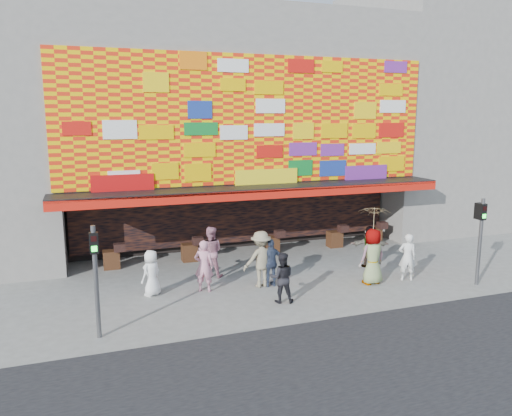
# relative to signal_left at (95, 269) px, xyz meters

# --- Properties ---
(ground) EXTENTS (90.00, 90.00, 0.00)m
(ground) POSITION_rel_signal_left_xyz_m (6.20, 1.50, -1.86)
(ground) COLOR slate
(ground) RESTS_ON ground
(road_strip) EXTENTS (30.00, 8.00, 0.02)m
(road_strip) POSITION_rel_signal_left_xyz_m (6.20, -5.00, -1.85)
(road_strip) COLOR black
(road_strip) RESTS_ON ground
(shop_building) EXTENTS (15.20, 9.40, 10.00)m
(shop_building) POSITION_rel_signal_left_xyz_m (6.20, 9.68, 3.37)
(shop_building) COLOR gray
(shop_building) RESTS_ON ground
(neighbor_right) EXTENTS (11.00, 8.00, 12.00)m
(neighbor_right) POSITION_rel_signal_left_xyz_m (19.20, 9.50, 4.14)
(neighbor_right) COLOR gray
(neighbor_right) RESTS_ON ground
(signal_left) EXTENTS (0.22, 0.20, 3.00)m
(signal_left) POSITION_rel_signal_left_xyz_m (0.00, 0.00, 0.00)
(signal_left) COLOR #59595B
(signal_left) RESTS_ON ground
(signal_right) EXTENTS (0.22, 0.20, 3.00)m
(signal_right) POSITION_rel_signal_left_xyz_m (12.40, 0.00, 0.00)
(signal_right) COLOR #59595B
(signal_right) RESTS_ON ground
(ped_a) EXTENTS (0.87, 0.82, 1.50)m
(ped_a) POSITION_rel_signal_left_xyz_m (1.74, 2.68, -1.11)
(ped_a) COLOR white
(ped_a) RESTS_ON ground
(ped_b) EXTENTS (0.75, 0.64, 1.73)m
(ped_b) POSITION_rel_signal_left_xyz_m (3.43, 2.49, -0.99)
(ped_b) COLOR #CD859C
(ped_b) RESTS_ON ground
(ped_c) EXTENTS (0.92, 0.81, 1.59)m
(ped_c) POSITION_rel_signal_left_xyz_m (5.46, 0.74, -1.07)
(ped_c) COLOR black
(ped_c) RESTS_ON ground
(ped_d) EXTENTS (1.30, 0.82, 1.92)m
(ped_d) POSITION_rel_signal_left_xyz_m (5.35, 2.32, -0.90)
(ped_d) COLOR gray
(ped_d) RESTS_ON ground
(ped_e) EXTENTS (0.98, 0.45, 1.65)m
(ped_e) POSITION_rel_signal_left_xyz_m (5.68, 2.23, -1.04)
(ped_e) COLOR #303A54
(ped_e) RESTS_ON ground
(ped_f) EXTENTS (1.57, 0.95, 1.61)m
(ped_f) POSITION_rel_signal_left_xyz_m (10.06, 3.05, -1.05)
(ped_f) COLOR gray
(ped_f) RESTS_ON ground
(ped_g) EXTENTS (1.00, 0.70, 1.94)m
(ped_g) POSITION_rel_signal_left_xyz_m (9.05, 1.29, -0.89)
(ped_g) COLOR gray
(ped_g) RESTS_ON ground
(ped_h) EXTENTS (0.72, 0.60, 1.68)m
(ped_h) POSITION_rel_signal_left_xyz_m (10.42, 1.22, -1.02)
(ped_h) COLOR white
(ped_h) RESTS_ON ground
(ped_i) EXTENTS (1.10, 0.99, 1.84)m
(ped_i) POSITION_rel_signal_left_xyz_m (4.00, 3.90, -0.94)
(ped_i) COLOR #BA788C
(ped_i) RESTS_ON ground
(parasol) EXTENTS (1.30, 1.31, 1.95)m
(parasol) POSITION_rel_signal_left_xyz_m (9.05, 1.29, 0.34)
(parasol) COLOR beige
(parasol) RESTS_ON ground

